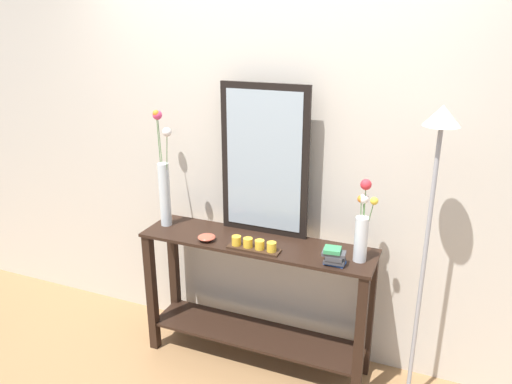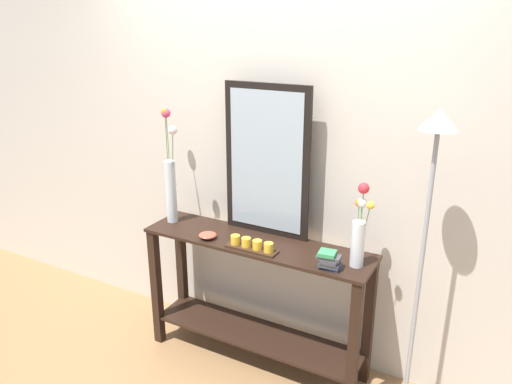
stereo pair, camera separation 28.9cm
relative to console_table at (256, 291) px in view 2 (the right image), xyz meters
name	(u,v)px [view 2 (the right image)]	position (x,y,z in m)	size (l,w,h in m)	color
ground_plane	(256,360)	(0.00, 0.00, -0.52)	(7.00, 6.00, 0.02)	#997047
wall_back	(279,152)	(0.00, 0.30, 0.84)	(6.40, 0.08, 2.70)	beige
console_table	(256,291)	(0.00, 0.00, 0.00)	(1.45, 0.36, 0.86)	black
mirror_leaning	(267,161)	(-0.01, 0.15, 0.81)	(0.56, 0.03, 0.93)	black
tall_vase_left	(170,178)	(-0.65, 0.02, 0.64)	(0.19, 0.17, 0.74)	silver
vase_right	(359,231)	(0.63, 0.00, 0.55)	(0.12, 0.12, 0.46)	silver
candle_tray	(252,245)	(0.03, -0.11, 0.37)	(0.32, 0.09, 0.07)	#382316
decorative_bowl	(208,235)	(-0.28, -0.10, 0.37)	(0.11, 0.11, 0.04)	#B24C38
book_stack	(329,260)	(0.51, -0.11, 0.40)	(0.13, 0.10, 0.10)	#2D519E
floor_lamp	(426,224)	(0.97, -0.03, 0.67)	(0.24, 0.24, 1.75)	#9E9EA3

